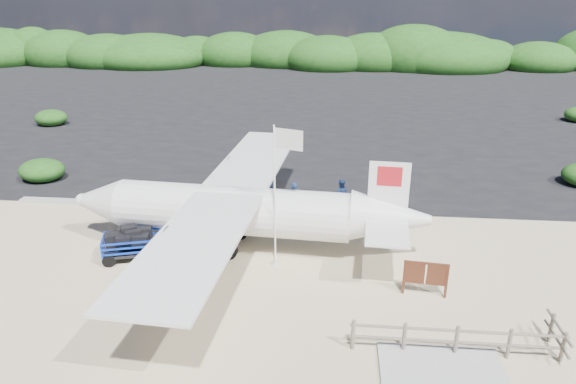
% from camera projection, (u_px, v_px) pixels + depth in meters
% --- Properties ---
extents(ground, '(160.00, 160.00, 0.00)m').
position_uv_depth(ground, '(273.00, 262.00, 20.30)').
color(ground, beige).
extents(asphalt_apron, '(90.00, 50.00, 0.04)m').
position_uv_depth(asphalt_apron, '(311.00, 104.00, 48.05)').
color(asphalt_apron, '#B2B2B2').
rests_on(asphalt_apron, ground).
extents(lagoon, '(9.00, 7.00, 0.40)m').
position_uv_depth(lagoon, '(73.00, 235.00, 22.47)').
color(lagoon, '#B2B2B2').
rests_on(lagoon, ground).
extents(walkway_pad, '(3.50, 2.50, 0.10)m').
position_uv_depth(walkway_pad, '(443.00, 377.00, 14.28)').
color(walkway_pad, '#B2B2B2').
rests_on(walkway_pad, ground).
extents(vegetation_band, '(124.00, 8.00, 4.40)m').
position_uv_depth(vegetation_band, '(320.00, 66.00, 71.18)').
color(vegetation_band, '#B2B2B2').
rests_on(vegetation_band, ground).
extents(fence, '(6.40, 2.00, 1.10)m').
position_uv_depth(fence, '(454.00, 355.00, 15.16)').
color(fence, '#B2B2B2').
rests_on(fence, ground).
extents(baggage_cart, '(2.71, 2.00, 1.21)m').
position_uv_depth(baggage_cart, '(134.00, 258.00, 20.56)').
color(baggage_cart, '#0D35CC').
rests_on(baggage_cart, ground).
extents(flagpole, '(1.21, 0.82, 5.61)m').
position_uv_depth(flagpole, '(275.00, 264.00, 20.11)').
color(flagpole, white).
rests_on(flagpole, ground).
extents(signboard, '(1.64, 0.33, 1.35)m').
position_uv_depth(signboard, '(423.00, 295.00, 18.10)').
color(signboard, '#542818').
rests_on(signboard, ground).
extents(crew_a, '(0.62, 0.44, 1.64)m').
position_uv_depth(crew_a, '(294.00, 199.00, 24.26)').
color(crew_a, navy).
rests_on(crew_a, ground).
extents(crew_b, '(0.80, 0.63, 1.60)m').
position_uv_depth(crew_b, '(341.00, 195.00, 24.74)').
color(crew_b, navy).
rests_on(crew_b, ground).
extents(crew_c, '(0.99, 0.44, 1.67)m').
position_uv_depth(crew_c, '(273.00, 200.00, 24.00)').
color(crew_c, navy).
rests_on(crew_c, ground).
extents(aircraft_large, '(18.66, 18.66, 5.23)m').
position_uv_depth(aircraft_large, '(457.00, 120.00, 42.08)').
color(aircraft_large, '#B2B2B2').
rests_on(aircraft_large, ground).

